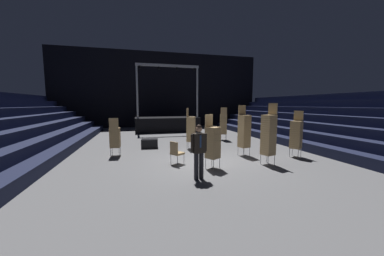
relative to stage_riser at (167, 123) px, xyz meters
name	(u,v)px	position (x,y,z in m)	size (l,w,h in m)	color
ground_plane	(201,163)	(0.00, -10.70, -0.78)	(22.00, 30.00, 0.10)	slate
arena_end_wall	(161,90)	(0.00, 4.30, 3.27)	(22.00, 0.30, 8.00)	black
bleacher_bank_right	(339,120)	(8.38, -9.70, 0.85)	(5.25, 24.00, 3.15)	#191E38
stage_riser	(167,123)	(0.00, 0.00, 0.00)	(5.59, 2.71, 5.74)	black
man_with_tie	(199,149)	(-0.70, -12.69, 0.29)	(0.57, 0.30, 1.79)	black
chair_stack_front_left	(244,131)	(2.29, -10.12, 0.47)	(0.53, 0.53, 2.39)	#B2B5BA
chair_stack_front_right	(296,134)	(4.48, -10.96, 0.34)	(0.61, 0.61, 2.14)	#B2B5BA
chair_stack_mid_left	(213,142)	(0.14, -11.67, 0.30)	(0.61, 0.61, 2.05)	#B2B5BA
chair_stack_mid_right	(223,124)	(3.09, -5.72, 0.39)	(0.55, 0.55, 2.22)	#B2B5BA
chair_stack_mid_centre	(115,137)	(-3.63, -8.64, 0.18)	(0.47, 0.47, 1.79)	#B2B5BA
chair_stack_rear_left	(269,134)	(2.49, -11.74, 0.51)	(0.54, 0.54, 2.48)	#B2B5BA
chair_stack_rear_right	(191,129)	(0.23, -7.97, 0.39)	(0.58, 0.58, 2.22)	#B2B5BA
equipment_road_case	(150,144)	(-1.96, -7.20, -0.48)	(0.90, 0.60, 0.49)	black
loose_chair_near_man	(176,151)	(-1.10, -10.80, -0.19)	(0.61, 0.61, 0.95)	#B2B5BA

